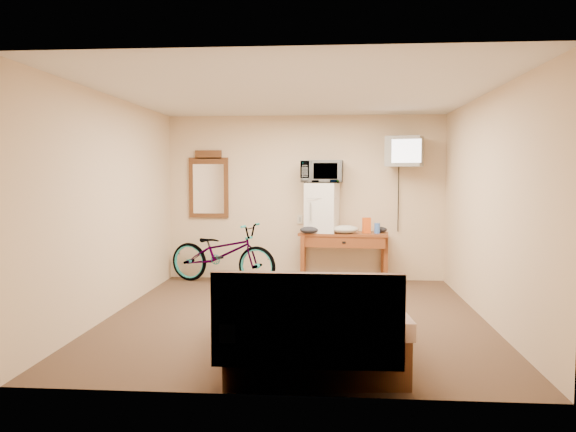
{
  "coord_description": "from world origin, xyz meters",
  "views": [
    {
      "loc": [
        0.4,
        -6.26,
        1.61
      ],
      "look_at": [
        -0.16,
        0.9,
        1.08
      ],
      "focal_mm": 35.0,
      "sensor_mm": 36.0,
      "label": 1
    }
  ],
  "objects_px": {
    "microwave": "(322,172)",
    "blue_cup": "(377,228)",
    "mini_fridge": "(322,208)",
    "desk": "(344,241)",
    "bicycle": "(223,253)",
    "crt_television": "(404,152)",
    "bed": "(311,323)",
    "wall_mirror": "(209,185)"
  },
  "relations": [
    {
      "from": "microwave",
      "to": "blue_cup",
      "type": "bearing_deg",
      "value": -1.45
    },
    {
      "from": "mini_fridge",
      "to": "blue_cup",
      "type": "xyz_separation_m",
      "value": [
        0.81,
        -0.08,
        -0.29
      ]
    },
    {
      "from": "desk",
      "to": "bicycle",
      "type": "height_order",
      "value": "bicycle"
    },
    {
      "from": "mini_fridge",
      "to": "crt_television",
      "type": "height_order",
      "value": "crt_television"
    },
    {
      "from": "mini_fridge",
      "to": "crt_television",
      "type": "xyz_separation_m",
      "value": [
        1.19,
        -0.03,
        0.82
      ]
    },
    {
      "from": "microwave",
      "to": "crt_television",
      "type": "relative_size",
      "value": 0.93
    },
    {
      "from": "blue_cup",
      "to": "mini_fridge",
      "type": "bearing_deg",
      "value": 174.52
    },
    {
      "from": "bed",
      "to": "mini_fridge",
      "type": "bearing_deg",
      "value": 89.44
    },
    {
      "from": "microwave",
      "to": "bicycle",
      "type": "relative_size",
      "value": 0.35
    },
    {
      "from": "microwave",
      "to": "bed",
      "type": "xyz_separation_m",
      "value": [
        -0.03,
        -3.43,
        -1.35
      ]
    },
    {
      "from": "crt_television",
      "to": "wall_mirror",
      "type": "height_order",
      "value": "crt_television"
    },
    {
      "from": "microwave",
      "to": "blue_cup",
      "type": "distance_m",
      "value": 1.16
    },
    {
      "from": "mini_fridge",
      "to": "microwave",
      "type": "height_order",
      "value": "microwave"
    },
    {
      "from": "bed",
      "to": "bicycle",
      "type": "bearing_deg",
      "value": 113.8
    },
    {
      "from": "desk",
      "to": "wall_mirror",
      "type": "height_order",
      "value": "wall_mirror"
    },
    {
      "from": "microwave",
      "to": "crt_television",
      "type": "height_order",
      "value": "crt_television"
    },
    {
      "from": "blue_cup",
      "to": "bicycle",
      "type": "height_order",
      "value": "blue_cup"
    },
    {
      "from": "desk",
      "to": "bed",
      "type": "relative_size",
      "value": 0.67
    },
    {
      "from": "microwave",
      "to": "blue_cup",
      "type": "xyz_separation_m",
      "value": [
        0.81,
        -0.08,
        -0.82
      ]
    },
    {
      "from": "microwave",
      "to": "wall_mirror",
      "type": "distance_m",
      "value": 1.78
    },
    {
      "from": "crt_television",
      "to": "bicycle",
      "type": "bearing_deg",
      "value": -176.4
    },
    {
      "from": "bicycle",
      "to": "bed",
      "type": "bearing_deg",
      "value": -139.13
    },
    {
      "from": "wall_mirror",
      "to": "bicycle",
      "type": "xyz_separation_m",
      "value": [
        0.29,
        -0.42,
        -1.0
      ]
    },
    {
      "from": "microwave",
      "to": "blue_cup",
      "type": "relative_size",
      "value": 4.02
    },
    {
      "from": "mini_fridge",
      "to": "bed",
      "type": "height_order",
      "value": "mini_fridge"
    },
    {
      "from": "microwave",
      "to": "bicycle",
      "type": "height_order",
      "value": "microwave"
    },
    {
      "from": "desk",
      "to": "crt_television",
      "type": "xyz_separation_m",
      "value": [
        0.87,
        0.02,
        1.31
      ]
    },
    {
      "from": "blue_cup",
      "to": "crt_television",
      "type": "height_order",
      "value": "crt_television"
    },
    {
      "from": "desk",
      "to": "crt_television",
      "type": "distance_m",
      "value": 1.58
    },
    {
      "from": "mini_fridge",
      "to": "blue_cup",
      "type": "bearing_deg",
      "value": -5.48
    },
    {
      "from": "microwave",
      "to": "wall_mirror",
      "type": "xyz_separation_m",
      "value": [
        -1.75,
        0.22,
        -0.21
      ]
    },
    {
      "from": "mini_fridge",
      "to": "blue_cup",
      "type": "height_order",
      "value": "mini_fridge"
    },
    {
      "from": "bed",
      "to": "blue_cup",
      "type": "bearing_deg",
      "value": 75.91
    },
    {
      "from": "bicycle",
      "to": "blue_cup",
      "type": "bearing_deg",
      "value": -69.97
    },
    {
      "from": "desk",
      "to": "microwave",
      "type": "relative_size",
      "value": 2.23
    },
    {
      "from": "mini_fridge",
      "to": "crt_television",
      "type": "relative_size",
      "value": 1.13
    },
    {
      "from": "mini_fridge",
      "to": "bicycle",
      "type": "xyz_separation_m",
      "value": [
        -1.46,
        -0.19,
        -0.67
      ]
    },
    {
      "from": "wall_mirror",
      "to": "bicycle",
      "type": "bearing_deg",
      "value": -55.26
    },
    {
      "from": "blue_cup",
      "to": "wall_mirror",
      "type": "xyz_separation_m",
      "value": [
        -2.56,
        0.3,
        0.62
      ]
    },
    {
      "from": "desk",
      "to": "mini_fridge",
      "type": "relative_size",
      "value": 1.83
    },
    {
      "from": "desk",
      "to": "microwave",
      "type": "bearing_deg",
      "value": 171.55
    },
    {
      "from": "mini_fridge",
      "to": "bed",
      "type": "relative_size",
      "value": 0.36
    }
  ]
}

